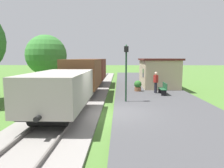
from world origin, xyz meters
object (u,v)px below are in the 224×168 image
(freight_train, at_px, (84,76))
(bench_near_hut, at_px, (163,88))
(lamp_post_near, at_px, (126,62))
(tree_trackside_far, at_px, (46,55))
(tree_field_left, at_px, (42,53))
(person_waiting, at_px, (156,82))
(station_hut, at_px, (158,72))
(potted_planter, at_px, (138,86))

(freight_train, bearing_deg, bench_near_hut, -9.14)
(lamp_post_near, xyz_separation_m, tree_trackside_far, (-7.83, 7.55, 0.56))
(bench_near_hut, height_order, tree_field_left, tree_field_left)
(freight_train, bearing_deg, person_waiting, -3.69)
(freight_train, relative_size, person_waiting, 11.35)
(person_waiting, bearing_deg, bench_near_hut, 107.64)
(station_hut, bearing_deg, lamp_post_near, -114.64)
(tree_trackside_far, distance_m, tree_field_left, 7.80)
(freight_train, xyz_separation_m, lamp_post_near, (3.35, -3.80, 1.20))
(bench_near_hut, bearing_deg, potted_planter, 139.39)
(freight_train, bearing_deg, lamp_post_near, -48.63)
(station_hut, height_order, potted_planter, station_hut)
(station_hut, xyz_separation_m, potted_planter, (-2.28, -3.16, -0.93))
(station_hut, xyz_separation_m, person_waiting, (-0.93, -4.09, -0.47))
(person_waiting, distance_m, lamp_post_near, 4.55)
(bench_near_hut, xyz_separation_m, tree_trackside_far, (-10.83, 4.76, 2.64))
(person_waiting, xyz_separation_m, lamp_post_near, (-2.52, -3.43, 1.62))
(station_hut, height_order, bench_near_hut, station_hut)
(freight_train, height_order, potted_planter, freight_train)
(station_hut, distance_m, tree_field_left, 16.18)
(station_hut, height_order, tree_trackside_far, tree_trackside_far)
(person_waiting, relative_size, lamp_post_near, 0.46)
(potted_planter, height_order, lamp_post_near, lamp_post_near)
(person_waiting, distance_m, tree_trackside_far, 11.35)
(freight_train, xyz_separation_m, bench_near_hut, (6.35, -1.02, -0.88))
(bench_near_hut, xyz_separation_m, potted_planter, (-1.84, 1.58, 0.00))
(person_waiting, height_order, tree_field_left, tree_field_left)
(freight_train, relative_size, potted_planter, 21.18)
(person_waiting, xyz_separation_m, tree_trackside_far, (-10.35, 4.12, 2.18))
(person_waiting, distance_m, tree_field_left, 17.72)
(bench_near_hut, xyz_separation_m, person_waiting, (-0.48, 0.64, 0.46))
(station_hut, distance_m, tree_trackside_far, 11.40)
(station_hut, height_order, lamp_post_near, lamp_post_near)
(bench_near_hut, bearing_deg, tree_field_left, 139.35)
(freight_train, bearing_deg, potted_planter, 7.00)
(station_hut, xyz_separation_m, bench_near_hut, (-0.45, -4.73, -0.93))
(tree_field_left, bearing_deg, potted_planter, -40.65)
(potted_planter, bearing_deg, tree_field_left, 139.35)
(tree_field_left, bearing_deg, person_waiting, -40.07)
(tree_trackside_far, bearing_deg, bench_near_hut, -23.75)
(tree_field_left, bearing_deg, lamp_post_near, -53.49)
(bench_near_hut, relative_size, tree_field_left, 0.26)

